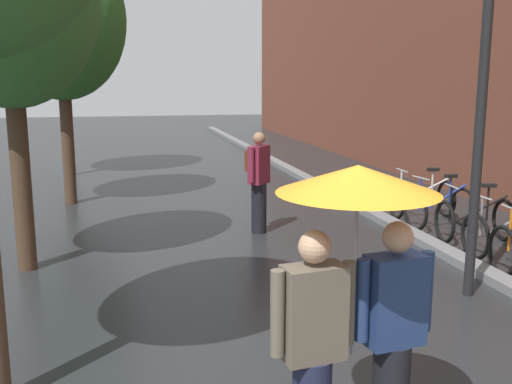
# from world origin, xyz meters

# --- Properties ---
(kerb_strip) EXTENTS (0.30, 36.00, 0.12)m
(kerb_strip) POSITION_xyz_m (3.20, 10.00, 0.06)
(kerb_strip) COLOR slate
(kerb_strip) RESTS_ON ground
(street_tree_2) EXTENTS (2.63, 2.63, 5.41)m
(street_tree_2) POSITION_xyz_m (-2.57, 9.79, 3.78)
(street_tree_2) COLOR #473323
(street_tree_2) RESTS_ON ground
(street_tree_3) EXTENTS (3.08, 3.08, 6.06)m
(street_tree_3) POSITION_xyz_m (-2.84, 13.75, 4.31)
(street_tree_3) COLOR #473323
(street_tree_3) RESTS_ON ground
(parked_bicycle_2) EXTENTS (1.09, 0.71, 0.96)m
(parked_bicycle_2) POSITION_xyz_m (4.02, 4.31, 0.38)
(parked_bicycle_2) COLOR black
(parked_bicycle_2) RESTS_ON ground
(parked_bicycle_3) EXTENTS (1.15, 0.81, 0.96)m
(parked_bicycle_3) POSITION_xyz_m (4.05, 5.15, 0.38)
(parked_bicycle_3) COLOR black
(parked_bicycle_3) RESTS_ON ground
(parked_bicycle_4) EXTENTS (1.16, 0.84, 0.96)m
(parked_bicycle_4) POSITION_xyz_m (3.97, 6.09, 0.38)
(parked_bicycle_4) COLOR black
(parked_bicycle_4) RESTS_ON ground
(parked_bicycle_5) EXTENTS (1.11, 0.74, 0.96)m
(parked_bicycle_5) POSITION_xyz_m (4.05, 6.89, 0.38)
(parked_bicycle_5) COLOR black
(parked_bicycle_5) RESTS_ON ground
(couple_under_umbrella) EXTENTS (1.19, 1.05, 2.08)m
(couple_under_umbrella) POSITION_xyz_m (-0.04, 0.31, 1.35)
(couple_under_umbrella) COLOR #1E233D
(couple_under_umbrella) RESTS_ON ground
(street_lamp_post) EXTENTS (0.24, 0.24, 4.41)m
(street_lamp_post) POSITION_xyz_m (2.60, 3.02, 2.57)
(street_lamp_post) COLOR black
(street_lamp_post) RESTS_ON ground
(pedestrian_walking_midground) EXTENTS (0.46, 0.47, 1.74)m
(pedestrian_walking_midground) POSITION_xyz_m (0.77, 6.53, 0.92)
(pedestrian_walking_midground) COLOR black
(pedestrian_walking_midground) RESTS_ON ground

